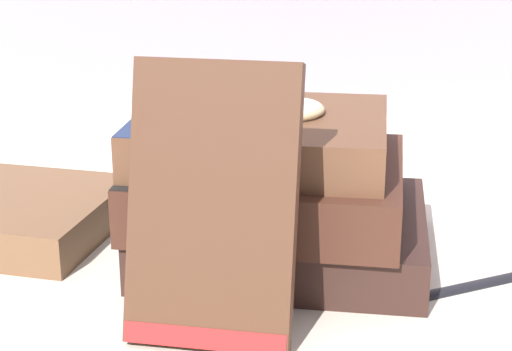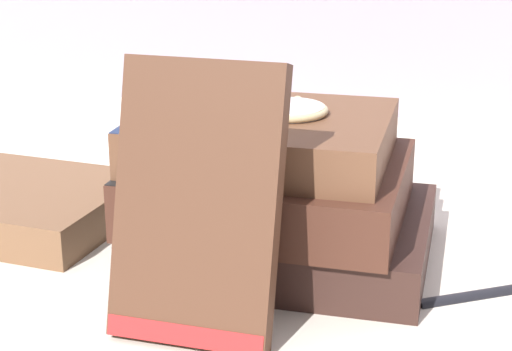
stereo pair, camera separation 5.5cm
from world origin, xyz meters
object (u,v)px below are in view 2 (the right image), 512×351
book_flat_top (257,136)px  fountain_pen (504,286)px  pocket_watch (288,110)px  reading_glasses (301,179)px  book_flat_bottom (282,233)px  book_leaning_front (197,212)px  book_flat_middle (265,187)px

book_flat_top → fountain_pen: (0.17, -0.01, -0.08)m
book_flat_top → pocket_watch: pocket_watch is taller
pocket_watch → reading_glasses: size_ratio=0.47×
book_flat_top → pocket_watch: (0.02, 0.01, 0.02)m
book_flat_bottom → fountain_pen: 0.15m
pocket_watch → book_flat_bottom: bearing=-168.9°
book_flat_bottom → reading_glasses: book_flat_bottom is taller
book_flat_top → book_leaning_front: size_ratio=1.08×
book_flat_bottom → book_flat_top: bearing=-163.1°
book_leaning_front → pocket_watch: 0.12m
book_flat_middle → pocket_watch: 0.06m
book_leaning_front → reading_glasses: 0.29m
book_flat_middle → pocket_watch: size_ratio=3.18×
reading_glasses → pocket_watch: bearing=-58.1°
book_flat_middle → reading_glasses: (-0.01, 0.17, -0.05)m
fountain_pen → book_flat_bottom: bearing=139.1°
reading_glasses → book_leaning_front: bearing=-67.0°
book_flat_bottom → reading_glasses: size_ratio=1.65×
book_flat_bottom → book_flat_middle: (-0.01, -0.01, 0.04)m
book_flat_bottom → fountain_pen: (0.15, -0.02, -0.01)m
book_leaning_front → fountain_pen: 0.21m
book_flat_top → book_leaning_front: book_leaning_front is taller
book_flat_top → reading_glasses: size_ratio=1.42×
book_leaning_front → reading_glasses: size_ratio=1.32×
book_flat_bottom → fountain_pen: size_ratio=1.86×
book_flat_bottom → pocket_watch: (0.00, 0.00, 0.09)m
book_flat_middle → reading_glasses: size_ratio=1.50×
book_flat_middle → book_leaning_front: size_ratio=1.14×
reading_glasses → fountain_pen: (0.18, -0.18, 0.00)m
book_flat_middle → book_flat_top: book_flat_top is taller
pocket_watch → fountain_pen: 0.18m
book_flat_bottom → book_flat_middle: bearing=-141.8°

